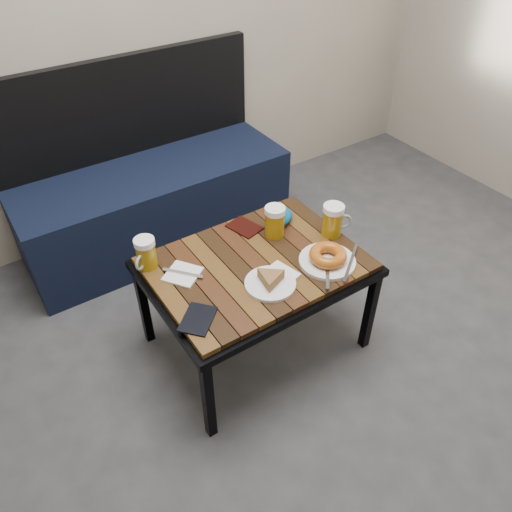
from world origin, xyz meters
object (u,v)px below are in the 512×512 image
plate_pie (270,281)px  passport_burgundy (244,227)px  bench (153,197)px  plate_bagel (328,258)px  cafe_table (256,270)px  beer_mug_left (146,253)px  knit_pouch (280,218)px  beer_mug_right (333,220)px  passport_navy (198,319)px  beer_mug_centre (275,221)px

plate_pie → passport_burgundy: 0.37m
bench → plate_bagel: bearing=-76.7°
bench → cafe_table: bearing=-88.0°
plate_bagel → bench: bearing=103.3°
bench → beer_mug_left: size_ratio=11.00×
cafe_table → knit_pouch: size_ratio=6.05×
beer_mug_right → knit_pouch: bearing=152.2°
bench → passport_navy: bench is taller
cafe_table → beer_mug_right: (0.36, -0.02, 0.11)m
cafe_table → passport_navy: size_ratio=5.98×
cafe_table → passport_burgundy: bearing=69.0°
beer_mug_left → beer_mug_right: size_ratio=0.92×
bench → passport_burgundy: 0.76m
beer_mug_centre → bench: bearing=81.0°
passport_navy → plate_bagel: bearing=46.8°
beer_mug_centre → plate_pie: size_ratio=0.71×
passport_burgundy → knit_pouch: (0.14, -0.06, 0.03)m
cafe_table → plate_pie: size_ratio=4.40×
cafe_table → beer_mug_left: beer_mug_left is taller
plate_pie → passport_burgundy: size_ratio=1.39×
knit_pouch → plate_pie: bearing=-131.1°
cafe_table → plate_pie: 0.16m
bench → plate_bagel: 1.15m
plate_pie → knit_pouch: bearing=48.9°
passport_navy → knit_pouch: bearing=76.2°
beer_mug_centre → knit_pouch: 0.09m
beer_mug_centre → beer_mug_right: 0.24m
cafe_table → passport_burgundy: 0.23m
beer_mug_left → knit_pouch: 0.59m
beer_mug_right → passport_navy: beer_mug_right is taller
passport_burgundy → knit_pouch: size_ratio=0.99×
bench → plate_pie: 1.10m
cafe_table → plate_bagel: size_ratio=3.10×
cafe_table → passport_navy: 0.37m
beer_mug_centre → passport_navy: size_ratio=0.96×
plate_bagel → beer_mug_right: bearing=44.8°
bench → plate_pie: bench is taller
beer_mug_right → knit_pouch: beer_mug_right is taller
plate_pie → passport_burgundy: plate_pie is taller
beer_mug_right → plate_bagel: 0.20m
beer_mug_left → plate_bagel: 0.70m
plate_pie → passport_navy: size_ratio=1.36×
beer_mug_left → knit_pouch: bearing=138.4°
beer_mug_left → passport_navy: 0.36m
cafe_table → knit_pouch: 0.28m
plate_pie → passport_navy: plate_pie is taller
beer_mug_right → cafe_table: bearing=-159.6°
passport_navy → plate_pie: bearing=49.3°
bench → passport_burgundy: size_ratio=10.22×
plate_pie → cafe_table: bearing=78.0°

